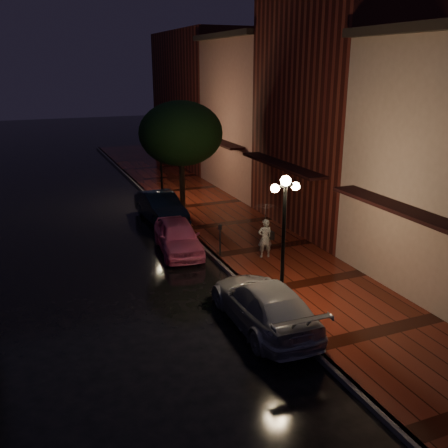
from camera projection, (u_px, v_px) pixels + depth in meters
name	position (u px, v px, depth m)	size (l,w,h in m)	color
ground	(214.00, 259.00, 20.43)	(120.00, 120.00, 0.00)	black
sidewalk	(264.00, 250.00, 21.23)	(4.50, 60.00, 0.15)	#43150C
curb	(214.00, 257.00, 20.41)	(0.25, 60.00, 0.15)	#595451
storefront_mid	(339.00, 112.00, 23.05)	(5.00, 8.00, 11.00)	#511914
storefront_far	(261.00, 118.00, 30.40)	(5.00, 8.00, 9.00)	#8C5951
storefront_extra	(204.00, 99.00, 39.04)	(5.00, 12.00, 10.00)	#511914
streetlamp_near	(284.00, 235.00, 15.36)	(0.96, 0.36, 4.31)	black
streetlamp_far	(161.00, 159.00, 27.68)	(0.96, 0.36, 4.31)	black
street_tree	(181.00, 136.00, 24.62)	(4.16, 4.16, 5.80)	black
pink_car	(178.00, 236.00, 20.99)	(1.65, 4.09, 1.39)	#ED6191
navy_car	(161.00, 207.00, 25.17)	(1.53, 4.40, 1.45)	black
silver_car	(264.00, 304.00, 15.03)	(2.00, 4.92, 1.43)	#9F9EA5
woman_with_umbrella	(265.00, 222.00, 19.80)	(0.93, 0.95, 2.23)	white
parking_meter	(220.00, 237.00, 20.12)	(0.15, 0.13, 1.33)	black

